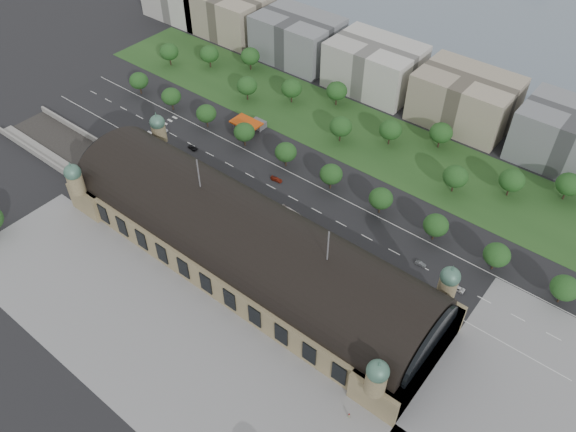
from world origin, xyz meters
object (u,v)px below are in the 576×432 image
Objects in this scene: bus_mid at (292,215)px; parked_car_2 at (199,181)px; traffic_car_4 at (322,231)px; traffic_car_1 at (163,129)px; petrol_station at (253,124)px; bus_east at (314,231)px; parked_car_3 at (222,186)px; parked_car_4 at (199,181)px; parked_car_5 at (190,176)px; pedestrian_0 at (349,415)px; parked_car_1 at (172,159)px; bus_west at (307,227)px; traffic_car_2 at (192,147)px; traffic_car_0 at (153,123)px; parked_car_6 at (234,193)px; traffic_car_6 at (458,288)px; traffic_car_3 at (277,179)px; traffic_car_5 at (421,264)px; parked_car_0 at (146,151)px.

parked_car_2 is at bearing 104.73° from bus_mid.
traffic_car_1 is at bearing -92.54° from traffic_car_4.
petrol_station is 75.10m from bus_east.
parked_car_3 is at bearing -110.46° from traffic_car_1.
parked_car_4 is 5.22m from parked_car_5.
pedestrian_0 is (64.83, -55.22, -0.73)m from bus_mid.
bus_east is (64.60, -38.28, -1.39)m from petrol_station.
parked_car_1 is 0.39× the size of bus_west.
traffic_car_1 is 21.08m from traffic_car_2.
traffic_car_0 is at bearing 81.58° from bus_east.
parked_car_6 is at bearing 88.87° from bus_west.
traffic_car_6 reaches higher than traffic_car_4.
traffic_car_3 is 0.43× the size of bus_mid.
bus_east is (-2.19, -2.31, 0.89)m from traffic_car_4.
parked_car_2 is 2.67× the size of pedestrian_0.
parked_car_5 is at bearing -97.09° from parked_car_3.
traffic_car_0 reaches higher than traffic_car_6.
traffic_car_2 reaches higher than parked_car_6.
bus_west is at bearing 72.42° from parked_car_2.
traffic_car_5 is 97.97m from parked_car_2.
traffic_car_2 is at bearing -110.94° from petrol_station.
bus_west reaches higher than traffic_car_2.
bus_west reaches higher than parked_car_2.
parked_car_6 is (16.67, 4.00, -0.06)m from parked_car_2.
bus_east is at bearing 71.18° from parked_car_4.
traffic_car_0 is at bearing -123.87° from parked_car_3.
bus_east reaches higher than traffic_car_5.
parked_car_5 is (14.23, -15.10, 0.00)m from traffic_car_2.
parked_car_4 is (-10.02, -3.74, -0.05)m from parked_car_3.
traffic_car_6 is at bearing 109.89° from pedestrian_0.
bus_mid is at bearing 59.80° from parked_car_0.
parked_car_4 is 0.98× the size of parked_car_6.
pedestrian_0 is (98.93, -51.32, 0.15)m from parked_car_3.
traffic_car_1 is 38.88m from parked_car_5.
traffic_car_3 is at bearing -91.93° from traffic_car_1.
traffic_car_2 is at bearing -131.96° from parked_car_3.
bus_east reaches higher than parked_car_5.
traffic_car_0 is at bearing 86.81° from traffic_car_5.
bus_mid is (92.44, -9.56, 0.91)m from traffic_car_0.
petrol_station is at bearing 165.71° from parked_car_4.
bus_east is at bearing -41.36° from traffic_car_4.
bus_mid is (63.58, -7.46, 0.95)m from traffic_car_2.
traffic_car_2 reaches higher than traffic_car_5.
traffic_car_5 is 15.88m from traffic_car_6.
traffic_car_5 is at bearing -74.59° from bus_mid.
parked_car_6 is (65.05, -13.20, -0.09)m from traffic_car_0.
parked_car_1 is (20.32, -12.88, -0.18)m from traffic_car_1.
traffic_car_4 is 48.69m from parked_car_3.
traffic_car_6 is 56.69m from bus_east.
petrol_station is 1.17× the size of bus_mid.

